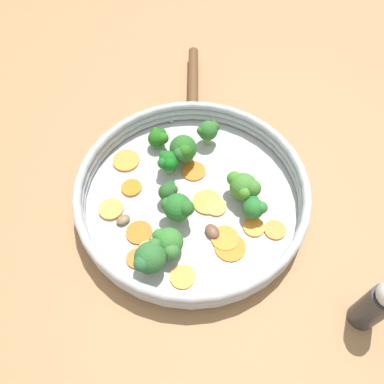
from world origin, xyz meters
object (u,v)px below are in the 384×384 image
carrot_slice_11 (216,207)px  broccoli_floret_3 (208,131)px  broccoli_floret_2 (244,187)px  broccoli_floret_8 (181,150)px  carrot_slice_4 (111,212)px  broccoli_floret_7 (255,208)px  carrot_slice_8 (149,251)px  carrot_slice_12 (254,227)px  broccoli_floret_1 (178,208)px  carrot_slice_5 (230,247)px  broccoli_floret_6 (158,138)px  mushroom_piece_1 (212,231)px  carrot_slice_7 (225,238)px  carrot_slice_13 (275,230)px  mushroom_piece_0 (123,220)px  carrot_slice_3 (126,161)px  carrot_slice_10 (207,202)px  broccoli_floret_0 (150,258)px  salt_shaker (376,305)px  broccoli_floret_9 (168,191)px  carrot_slice_0 (194,171)px  carrot_slice_1 (131,188)px  broccoli_floret_4 (168,162)px  skillet (192,199)px  broccoli_floret_5 (168,243)px  carrot_slice_2 (139,232)px  carrot_slice_6 (137,258)px  carrot_slice_9 (183,277)px

carrot_slice_11 → broccoli_floret_3: size_ratio=0.66×
broccoli_floret_2 → broccoli_floret_8: size_ratio=0.95×
carrot_slice_4 → broccoli_floret_7: (0.22, -0.05, 0.02)m
carrot_slice_8 → carrot_slice_12: (0.17, 0.01, -0.00)m
broccoli_floret_1 → carrot_slice_5: bearing=-43.3°
broccoli_floret_6 → mushroom_piece_1: broccoli_floret_6 is taller
carrot_slice_7 → broccoli_floret_2: broccoli_floret_2 is taller
carrot_slice_7 → broccoli_floret_7: 0.07m
carrot_slice_8 → carrot_slice_13: same height
broccoli_floret_7 → mushroom_piece_0: 0.21m
carrot_slice_3 → broccoli_floret_8: size_ratio=0.85×
carrot_slice_3 → carrot_slice_10: same height
carrot_slice_5 → broccoli_floret_2: 0.10m
carrot_slice_7 → broccoli_floret_7: bearing=30.2°
broccoli_floret_0 → broccoli_floret_2: 0.19m
broccoli_floret_6 → broccoli_floret_8: bearing=-52.2°
carrot_slice_4 → carrot_slice_7: carrot_slice_4 is taller
broccoli_floret_1 → salt_shaker: bearing=-41.5°
carrot_slice_8 → broccoli_floret_9: broccoli_floret_9 is taller
carrot_slice_12 → carrot_slice_5: bearing=-149.9°
broccoli_floret_6 → carrot_slice_10: bearing=-66.3°
carrot_slice_12 → broccoli_floret_0: broccoli_floret_0 is taller
carrot_slice_8 → broccoli_floret_2: 0.18m
carrot_slice_4 → carrot_slice_8: size_ratio=1.08×
carrot_slice_0 → carrot_slice_1: (-0.11, -0.01, 0.00)m
broccoli_floret_4 → skillet: bearing=-63.4°
carrot_slice_4 → carrot_slice_8: bearing=-57.7°
broccoli_floret_8 → broccoli_floret_5: bearing=-106.5°
carrot_slice_13 → broccoli_floret_0: size_ratio=0.61×
carrot_slice_2 → mushroom_piece_0: bearing=131.0°
carrot_slice_5 → carrot_slice_11: (-0.01, 0.07, 0.00)m
carrot_slice_5 → broccoli_floret_6: bearing=109.2°
carrot_slice_7 → carrot_slice_12: same height
carrot_slice_10 → broccoli_floret_1: 0.06m
broccoli_floret_5 → carrot_slice_6: bearing=-174.3°
carrot_slice_0 → carrot_slice_1: size_ratio=1.22×
carrot_slice_3 → broccoli_floret_9: 0.11m
broccoli_floret_0 → broccoli_floret_9: (0.04, 0.11, -0.01)m
salt_shaker → broccoli_floret_4: bearing=127.4°
skillet → carrot_slice_12: size_ratio=10.64×
carrot_slice_1 → carrot_slice_9: carrot_slice_1 is taller
carrot_slice_13 → carrot_slice_0: bearing=126.8°
broccoli_floret_6 → mushroom_piece_0: broccoli_floret_6 is taller
carrot_slice_10 → broccoli_floret_9: 0.07m
carrot_slice_12 → mushroom_piece_1: bearing=177.1°
skillet → broccoli_floret_3: 0.13m
carrot_slice_0 → carrot_slice_4: 0.16m
carrot_slice_8 → broccoli_floret_5: broccoli_floret_5 is taller
broccoli_floret_1 → broccoli_floret_2: size_ratio=1.07×
broccoli_floret_7 → broccoli_floret_8: bearing=125.2°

